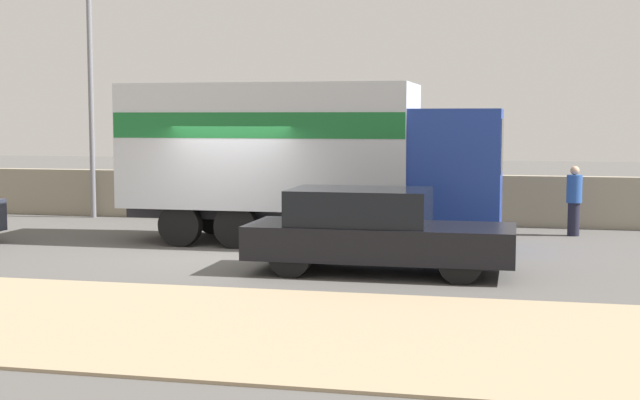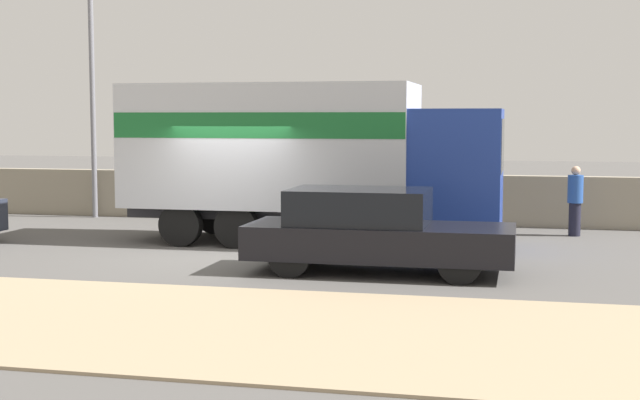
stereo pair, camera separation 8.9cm
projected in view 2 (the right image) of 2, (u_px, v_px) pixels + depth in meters
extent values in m
plane|color=#514F4C|center=(220.00, 254.00, 17.43)|extent=(80.00, 80.00, 0.00)
cube|color=#9E896B|center=(77.00, 318.00, 11.85)|extent=(60.00, 4.75, 0.04)
cube|color=gray|center=(296.00, 197.00, 23.11)|extent=(60.00, 0.35, 1.26)
cylinder|color=slate|center=(92.00, 88.00, 23.63)|extent=(0.14, 0.14, 6.91)
cube|color=navy|center=(457.00, 169.00, 18.19)|extent=(1.79, 2.45, 2.44)
cube|color=black|center=(501.00, 145.00, 17.95)|extent=(0.06, 2.08, 1.07)
cube|color=#2D2D33|center=(272.00, 211.00, 19.16)|extent=(6.10, 1.39, 0.25)
cube|color=silver|center=(272.00, 145.00, 19.03)|extent=(6.10, 2.53, 2.59)
cube|color=#19662D|center=(272.00, 125.00, 18.99)|extent=(6.07, 2.55, 0.52)
cylinder|color=black|center=(460.00, 220.00, 19.32)|extent=(0.90, 0.28, 0.90)
cylinder|color=black|center=(453.00, 233.00, 17.27)|extent=(0.90, 0.28, 0.90)
cylinder|color=black|center=(215.00, 214.00, 20.58)|extent=(0.90, 0.28, 0.90)
cylinder|color=black|center=(181.00, 225.00, 18.53)|extent=(0.90, 0.28, 0.90)
cylinder|color=black|center=(266.00, 215.00, 20.30)|extent=(0.90, 0.28, 0.90)
cylinder|color=black|center=(237.00, 226.00, 18.26)|extent=(0.90, 0.28, 0.90)
cube|color=black|center=(380.00, 241.00, 15.28)|extent=(4.55, 1.71, 0.58)
cube|color=black|center=(359.00, 206.00, 15.30)|extent=(2.37, 1.57, 0.61)
cylinder|color=black|center=(466.00, 249.00, 15.69)|extent=(0.72, 0.20, 0.72)
cylinder|color=black|center=(460.00, 262.00, 14.27)|extent=(0.72, 0.20, 0.72)
cylinder|color=black|center=(310.00, 244.00, 16.32)|extent=(0.72, 0.20, 0.72)
cylinder|color=black|center=(290.00, 256.00, 14.90)|extent=(0.72, 0.20, 0.72)
cylinder|color=#1E1E2D|center=(575.00, 219.00, 20.13)|extent=(0.27, 0.27, 0.75)
cylinder|color=#264C99|center=(575.00, 189.00, 20.07)|extent=(0.35, 0.35, 0.63)
sphere|color=tan|center=(576.00, 171.00, 20.03)|extent=(0.20, 0.20, 0.20)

